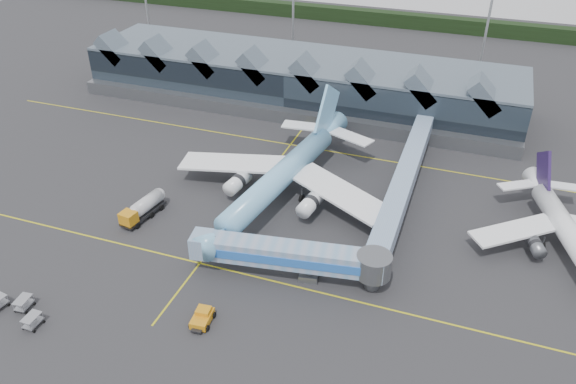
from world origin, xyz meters
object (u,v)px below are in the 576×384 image
(regional_jet, at_px, (565,228))
(jet_bridge, at_px, (300,257))
(main_airliner, at_px, (284,173))
(pushback_tug, at_px, (202,317))
(fuel_truck, at_px, (144,207))

(regional_jet, bearing_deg, jet_bridge, -168.18)
(main_airliner, height_order, pushback_tug, main_airliner)
(fuel_truck, relative_size, pushback_tug, 2.29)
(main_airliner, distance_m, pushback_tug, 29.21)
(regional_jet, xyz_separation_m, jet_bridge, (-31.74, -18.32, 0.28))
(regional_jet, bearing_deg, pushback_tug, -161.70)
(fuel_truck, xyz_separation_m, pushback_tug, (18.00, -16.48, -0.91))
(pushback_tug, bearing_deg, jet_bridge, 48.19)
(main_airliner, bearing_deg, pushback_tug, -80.62)
(jet_bridge, xyz_separation_m, fuel_truck, (-26.18, 5.29, -1.75))
(fuel_truck, distance_m, pushback_tug, 24.42)
(main_airliner, xyz_separation_m, pushback_tug, (0.48, -29.02, -3.25))
(main_airliner, bearing_deg, jet_bridge, -55.66)
(regional_jet, xyz_separation_m, pushback_tug, (-39.92, -29.51, -2.38))
(main_airliner, relative_size, pushback_tug, 10.99)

